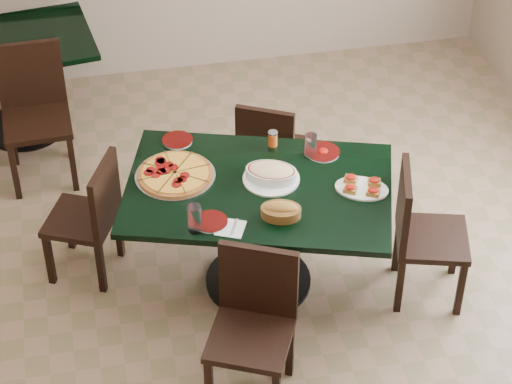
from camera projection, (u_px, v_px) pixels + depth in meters
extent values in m
plane|color=#82644B|center=(236.00, 308.00, 5.96)|extent=(5.50, 5.50, 0.00)
cube|color=black|center=(258.00, 190.00, 5.68)|extent=(1.73, 1.37, 0.04)
cylinder|color=black|center=(258.00, 239.00, 5.92)|extent=(0.13, 0.13, 0.71)
cylinder|color=black|center=(258.00, 280.00, 6.13)|extent=(0.65, 0.65, 0.03)
cube|color=black|center=(11.00, 43.00, 6.94)|extent=(1.20, 0.94, 0.04)
cylinder|color=black|center=(19.00, 88.00, 7.18)|extent=(0.12, 0.12, 0.71)
cylinder|color=black|center=(26.00, 126.00, 7.39)|extent=(0.60, 0.60, 0.03)
cube|color=black|center=(271.00, 150.00, 6.55)|extent=(0.51, 0.51, 0.04)
cube|color=black|center=(265.00, 137.00, 6.28)|extent=(0.36, 0.21, 0.41)
cube|color=black|center=(300.00, 164.00, 6.76)|extent=(0.05, 0.05, 0.37)
cube|color=black|center=(288.00, 192.00, 6.53)|extent=(0.05, 0.05, 0.37)
cube|color=black|center=(255.00, 156.00, 6.83)|extent=(0.05, 0.05, 0.37)
cube|color=black|center=(242.00, 184.00, 6.59)|extent=(0.05, 0.05, 0.37)
cube|color=black|center=(250.00, 338.00, 5.20)|extent=(0.56, 0.56, 0.04)
cube|color=black|center=(258.00, 280.00, 5.19)|extent=(0.40, 0.21, 0.45)
cube|color=black|center=(226.00, 337.00, 5.51)|extent=(0.05, 0.05, 0.41)
cube|color=black|center=(290.00, 348.00, 5.45)|extent=(0.05, 0.05, 0.41)
cube|color=black|center=(432.00, 239.00, 5.81)|extent=(0.51, 0.51, 0.04)
cube|color=black|center=(404.00, 206.00, 5.67)|extent=(0.15, 0.41, 0.44)
cube|color=black|center=(461.00, 289.00, 5.81)|extent=(0.05, 0.05, 0.40)
cube|color=black|center=(400.00, 286.00, 5.83)|extent=(0.05, 0.05, 0.40)
cube|color=black|center=(455.00, 248.00, 6.08)|extent=(0.05, 0.05, 0.40)
cube|color=black|center=(397.00, 245.00, 6.10)|extent=(0.05, 0.05, 0.40)
cube|color=black|center=(81.00, 220.00, 5.99)|extent=(0.51, 0.51, 0.04)
cube|color=black|center=(105.00, 194.00, 5.81)|extent=(0.20, 0.37, 0.42)
cube|color=black|center=(69.00, 224.00, 6.27)|extent=(0.05, 0.05, 0.38)
cube|color=black|center=(119.00, 232.00, 6.21)|extent=(0.05, 0.05, 0.38)
cube|color=black|center=(49.00, 259.00, 6.02)|extent=(0.05, 0.05, 0.38)
cube|color=black|center=(101.00, 268.00, 5.96)|extent=(0.05, 0.05, 0.38)
cube|color=black|center=(37.00, 123.00, 6.66)|extent=(0.46, 0.46, 0.04)
cube|color=black|center=(30.00, 74.00, 6.65)|extent=(0.45, 0.06, 0.48)
cube|color=black|center=(15.00, 172.00, 6.63)|extent=(0.04, 0.04, 0.44)
cube|color=black|center=(12.00, 139.00, 6.93)|extent=(0.04, 0.04, 0.44)
cube|color=black|center=(73.00, 164.00, 6.70)|extent=(0.04, 0.04, 0.44)
cube|color=black|center=(68.00, 131.00, 6.99)|extent=(0.04, 0.04, 0.44)
cylinder|color=silver|center=(175.00, 176.00, 5.74)|extent=(0.47, 0.47, 0.01)
cylinder|color=#9B5C21|center=(175.00, 174.00, 5.73)|extent=(0.43, 0.43, 0.02)
cylinder|color=gold|center=(175.00, 173.00, 5.72)|extent=(0.39, 0.39, 0.01)
cylinder|color=silver|center=(271.00, 179.00, 5.71)|extent=(0.33, 0.33, 0.01)
ellipsoid|color=#CABA8B|center=(271.00, 170.00, 5.67)|extent=(0.31, 0.26, 0.04)
ellipsoid|color=#A4702D|center=(281.00, 209.00, 5.43)|extent=(0.21, 0.14, 0.08)
cylinder|color=silver|center=(211.00, 222.00, 5.42)|extent=(0.18, 0.18, 0.01)
cylinder|color=#390503|center=(211.00, 221.00, 5.42)|extent=(0.19, 0.19, 0.00)
cylinder|color=silver|center=(323.00, 152.00, 5.91)|extent=(0.20, 0.20, 0.01)
cylinder|color=#390503|center=(323.00, 151.00, 5.91)|extent=(0.20, 0.20, 0.00)
ellipsoid|color=#A80A08|center=(323.00, 151.00, 5.90)|extent=(0.06, 0.06, 0.03)
cylinder|color=silver|center=(177.00, 140.00, 6.00)|extent=(0.18, 0.18, 0.01)
cylinder|color=#390503|center=(177.00, 139.00, 6.00)|extent=(0.18, 0.18, 0.00)
cube|color=silver|center=(231.00, 228.00, 5.39)|extent=(0.20, 0.20, 0.00)
cube|color=silver|center=(234.00, 227.00, 5.39)|extent=(0.07, 0.13, 0.00)
cylinder|color=silver|center=(311.00, 146.00, 5.85)|extent=(0.07, 0.07, 0.15)
cylinder|color=silver|center=(195.00, 219.00, 5.33)|extent=(0.08, 0.08, 0.17)
cylinder|color=#C75415|center=(273.00, 139.00, 5.95)|extent=(0.06, 0.06, 0.09)
cylinder|color=silver|center=(273.00, 133.00, 5.92)|extent=(0.06, 0.06, 0.01)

